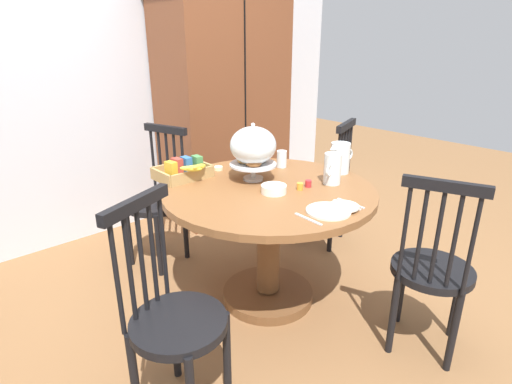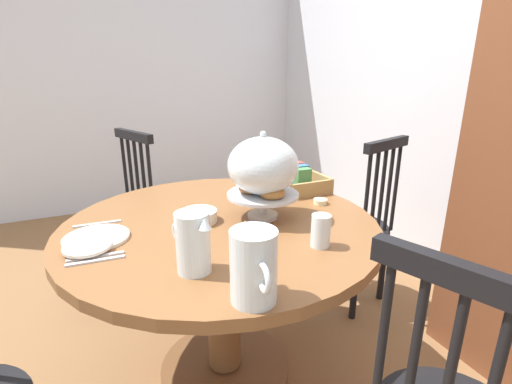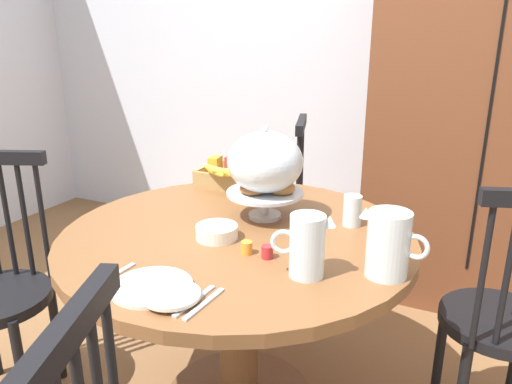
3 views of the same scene
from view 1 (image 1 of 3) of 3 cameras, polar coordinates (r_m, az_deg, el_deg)
The scene contains 22 objects.
ground_plane at distance 2.56m, azimuth 3.75°, elevation -16.50°, with size 10.00×10.00×0.00m, color brown.
wall_back at distance 3.56m, azimuth -18.15°, elevation 15.81°, with size 4.80×0.06×2.60m, color silver.
wooden_armoire at distance 3.71m, azimuth -4.38°, elevation 11.98°, with size 1.18×0.60×1.96m.
dining_table at distance 2.42m, azimuth 1.76°, elevation -4.10°, with size 1.21×1.21×0.74m.
windsor_chair_near_window at distance 2.97m, azimuth -13.48°, elevation -1.43°, with size 0.42×0.42×0.97m.
windsor_chair_by_cabinet at distance 1.80m, azimuth -11.31°, elevation -17.14°, with size 0.44×0.43×0.97m.
windsor_chair_facing_door at distance 2.25m, azimuth 23.13°, elevation -10.15°, with size 0.43×0.43×0.97m.
windsor_chair_far_side at distance 3.22m, azimuth 9.44°, elevation 0.59°, with size 0.43×0.43×0.97m.
pastry_stand_with_dome at distance 2.42m, azimuth -0.41°, elevation 6.17°, with size 0.28×0.28×0.34m.
orange_juice_pitcher at distance 2.64m, azimuth 11.56°, elevation 4.47°, with size 0.20×0.12×0.19m.
milk_pitcher at distance 2.42m, azimuth 10.51°, elevation 3.01°, with size 0.18×0.10×0.18m.
cereal_basket at distance 2.53m, azimuth -9.90°, elevation 2.93°, with size 0.32×0.30×0.12m.
china_plate_large at distance 2.05m, azimuth 9.98°, elevation -2.61°, with size 0.22×0.22×0.01m, color white.
china_plate_small at distance 2.09m, azimuth 12.07°, elevation -1.93°, with size 0.15×0.15×0.01m, color white.
cereal_bowl at distance 2.26m, azimuth 2.48°, elevation 0.42°, with size 0.14×0.14×0.04m, color white.
drinking_glass at distance 2.71m, azimuth 3.58°, elevation 4.58°, with size 0.06×0.06×0.11m, color silver.
butter_dish at distance 2.67m, azimuth -5.26°, elevation 3.30°, with size 0.06×0.06×0.02m, color beige.
jam_jar_strawberry at distance 2.37m, azimuth 7.25°, elevation 1.16°, with size 0.04×0.04×0.04m, color #B7282D.
jam_jar_apricot at distance 2.32m, azimuth 6.11°, elevation 0.78°, with size 0.04×0.04×0.04m, color orange.
table_knife at distance 2.15m, azimuth 12.46°, elevation -1.73°, with size 0.17×0.01×0.01m, color silver.
dinner_fork at distance 2.17m, azimuth 12.96°, elevation -1.54°, with size 0.17×0.01×0.01m, color silver.
soup_spoon at distance 1.95m, azimuth 7.24°, elevation -3.74°, with size 0.17×0.01×0.01m, color silver.
Camera 1 is at (-1.48, -1.40, 1.55)m, focal length 28.90 mm.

